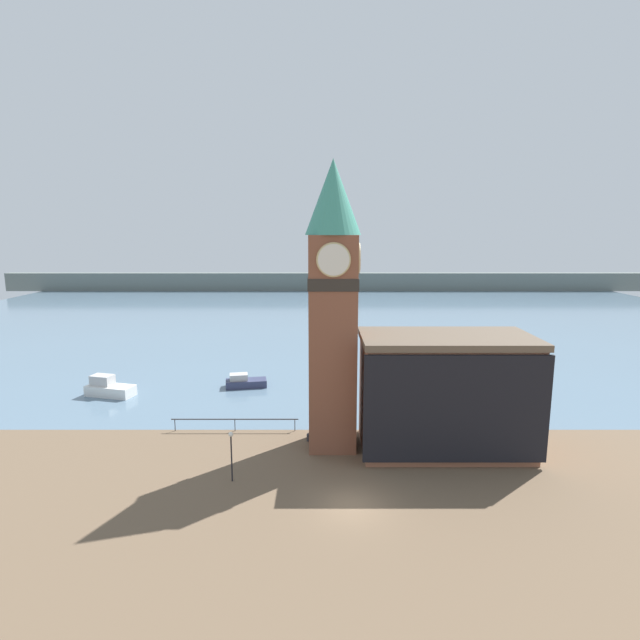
# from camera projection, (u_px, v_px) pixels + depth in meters

# --- Properties ---
(ground_plane) EXTENTS (160.00, 160.00, 0.00)m
(ground_plane) POSITION_uv_depth(u_px,v_px,m) (352.00, 506.00, 30.81)
(ground_plane) COLOR brown
(water) EXTENTS (160.00, 120.00, 0.00)m
(water) POSITION_uv_depth(u_px,v_px,m) (330.00, 314.00, 101.68)
(water) COLOR slate
(water) RESTS_ON ground_plane
(far_shoreline) EXTENTS (180.00, 3.00, 5.00)m
(far_shoreline) POSITION_uv_depth(u_px,v_px,m) (328.00, 282.00, 140.61)
(far_shoreline) COLOR slate
(far_shoreline) RESTS_ON water
(pier_railing) EXTENTS (10.79, 0.08, 1.09)m
(pier_railing) POSITION_uv_depth(u_px,v_px,m) (235.00, 420.00, 42.23)
(pier_railing) COLOR #333338
(pier_railing) RESTS_ON ground_plane
(clock_tower) EXTENTS (4.12, 4.12, 21.91)m
(clock_tower) POSITION_uv_depth(u_px,v_px,m) (333.00, 300.00, 37.50)
(clock_tower) COLOR brown
(clock_tower) RESTS_ON ground_plane
(pier_building) EXTENTS (13.09, 7.06, 9.03)m
(pier_building) POSITION_uv_depth(u_px,v_px,m) (446.00, 393.00, 38.17)
(pier_building) COLOR #935B42
(pier_building) RESTS_ON ground_plane
(boat_near) EXTENTS (4.61, 2.55, 1.49)m
(boat_near) POSITION_uv_depth(u_px,v_px,m) (245.00, 382.00, 54.24)
(boat_near) COLOR #333856
(boat_near) RESTS_ON water
(boat_far) EXTENTS (5.24, 3.15, 2.12)m
(boat_far) POSITION_uv_depth(u_px,v_px,m) (109.00, 388.00, 51.41)
(boat_far) COLOR silver
(boat_far) RESTS_ON water
(mooring_bollard_near) EXTENTS (0.37, 0.37, 0.67)m
(mooring_bollard_near) POSITION_uv_depth(u_px,v_px,m) (309.00, 437.00, 40.34)
(mooring_bollard_near) COLOR #2D2D33
(mooring_bollard_near) RESTS_ON ground_plane
(lamp_post) EXTENTS (0.32, 0.32, 3.52)m
(lamp_post) POSITION_uv_depth(u_px,v_px,m) (232.00, 446.00, 33.51)
(lamp_post) COLOR black
(lamp_post) RESTS_ON ground_plane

